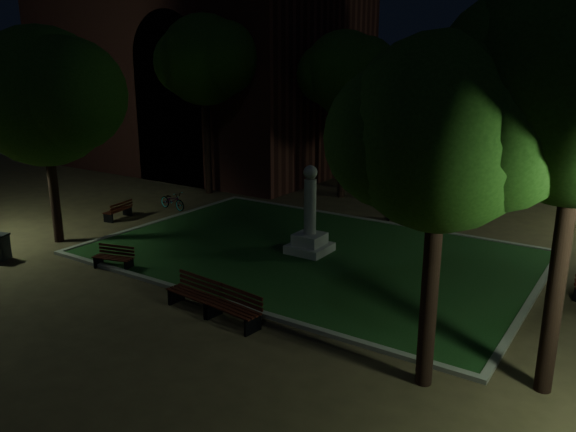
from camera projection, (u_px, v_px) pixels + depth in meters
name	position (u px, v px, depth m)	size (l,w,h in m)	color
ground	(278.00, 270.00, 18.84)	(80.00, 80.00, 0.00)	#4B3D27
lawn	(310.00, 253.00, 20.44)	(15.00, 10.00, 0.08)	#1B3F18
lawn_kerb	(310.00, 252.00, 20.43)	(15.40, 10.40, 0.12)	slate
monument	(310.00, 229.00, 20.19)	(1.40, 1.40, 3.20)	#ABA89D
building_main	(198.00, 52.00, 36.41)	(20.00, 12.00, 15.00)	#512520
tree_west	(45.00, 97.00, 20.37)	(6.24, 5.09, 8.08)	black
tree_north_wl	(346.00, 72.00, 27.28)	(4.90, 4.00, 8.28)	black
tree_north_er	(490.00, 88.00, 24.22)	(5.18, 4.23, 7.79)	black
tree_se	(445.00, 134.00, 10.77)	(4.77, 3.89, 7.39)	black
tree_nw	(206.00, 60.00, 28.06)	(5.55, 4.53, 9.11)	black
tree_far_north	(369.00, 94.00, 28.77)	(4.94, 4.03, 7.20)	black
lamppost_nw	(235.00, 124.00, 32.72)	(1.18, 0.28, 4.71)	black
bench_near_left	(195.00, 294.00, 15.85)	(1.73, 0.73, 0.93)	black
bench_near_right	(234.00, 309.00, 14.91)	(1.74, 0.78, 0.92)	black
bench_west_near	(114.00, 258.00, 18.99)	(1.47, 0.83, 0.76)	black
bench_left_side	(119.00, 211.00, 24.88)	(0.74, 1.51, 0.79)	black
bench_far_side	(405.00, 213.00, 24.47)	(1.61, 0.82, 0.84)	black
trash_bin	(0.00, 247.00, 19.80)	(0.69, 0.69, 0.92)	black
bicycle	(172.00, 201.00, 26.49)	(0.57, 1.65, 0.87)	black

